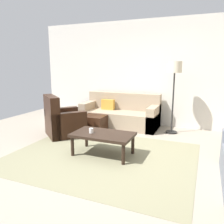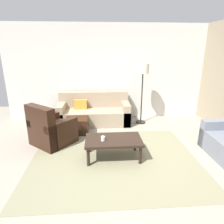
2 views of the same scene
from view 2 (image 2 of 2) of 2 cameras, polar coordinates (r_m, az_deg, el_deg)
ground_plane at (r=4.04m, az=0.62°, el=-13.45°), size 8.00×8.00×0.00m
rear_partition at (r=6.08m, az=-1.43°, el=11.31°), size 6.00×0.12×2.80m
area_rug at (r=4.03m, az=0.62°, el=-13.40°), size 3.26×2.62×0.01m
couch_main at (r=5.83m, az=-5.25°, el=-0.14°), size 2.03×0.87×0.88m
armchair_leather at (r=4.69m, az=-17.37°, el=-5.41°), size 1.13×1.13×0.95m
ottoman at (r=5.22m, az=-9.99°, el=-3.73°), size 0.56×0.56×0.40m
coffee_table at (r=3.92m, az=0.43°, el=-8.46°), size 1.10×0.64×0.41m
cup at (r=3.81m, az=-2.61°, el=-7.66°), size 0.08×0.08×0.09m
lamp_standing at (r=5.58m, az=8.91°, el=10.59°), size 0.32×0.32×1.71m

